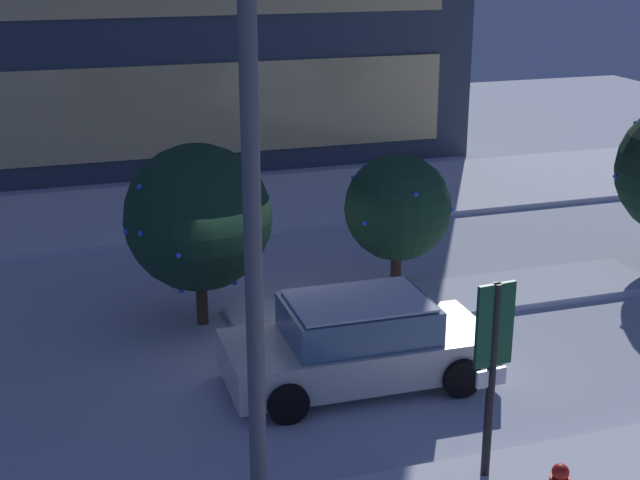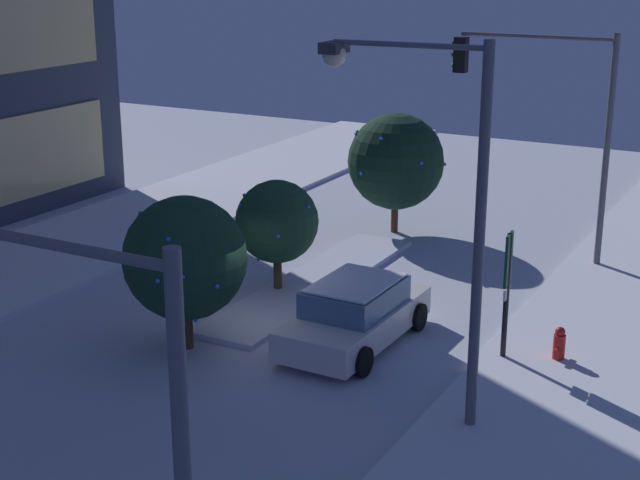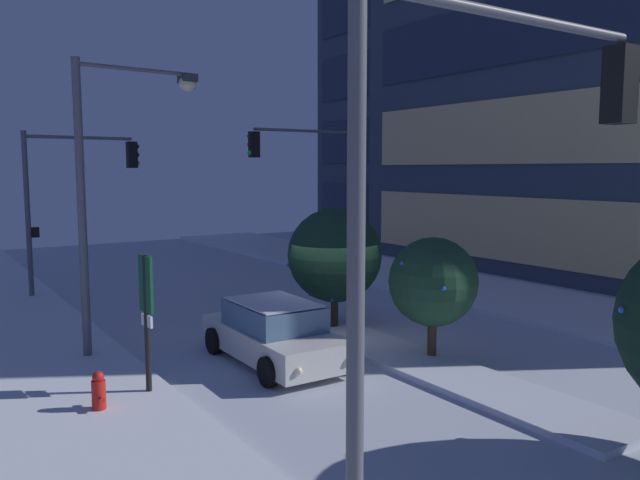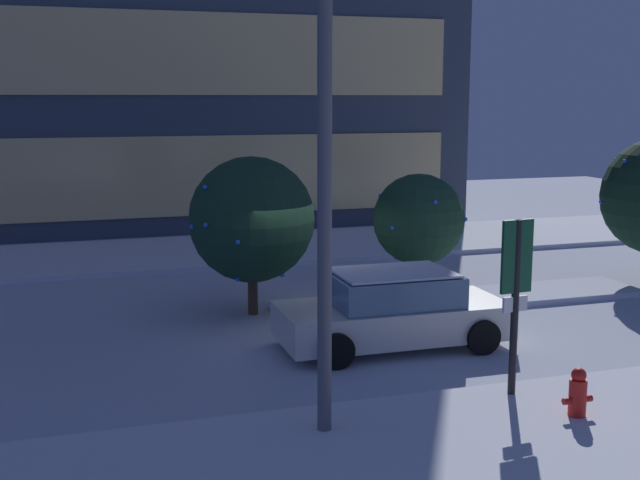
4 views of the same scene
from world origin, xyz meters
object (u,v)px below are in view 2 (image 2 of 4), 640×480
Objects in this scene: traffic_light_corner_near_right at (545,102)px; parking_info_sign at (507,281)px; decorated_tree_left_of_median at (277,222)px; decorated_tree_right_of_median at (185,258)px; fire_hydrant at (559,346)px; car_near at (355,314)px; traffic_light_corner_near_left at (62,394)px; street_lamp_arched at (433,179)px; decorated_tree_median at (396,161)px.

parking_info_sign is (-7.40, -1.47, -2.69)m from traffic_light_corner_near_right.
decorated_tree_right_of_median reaches higher than decorated_tree_left_of_median.
fire_hydrant is 0.30× the size of parking_info_sign.
parking_info_sign reaches higher than car_near.
car_near is at bearing 77.28° from traffic_light_corner_near_right.
decorated_tree_right_of_median is (-10.06, 5.01, -2.42)m from traffic_light_corner_near_right.
decorated_tree_left_of_median is at bearing 83.08° from fire_hydrant.
traffic_light_corner_near_left is 10.75m from decorated_tree_right_of_median.
parking_info_sign is (-0.44, 1.10, 1.44)m from fire_hydrant.
fire_hydrant is (3.76, -1.56, -4.33)m from street_lamp_arched.
traffic_light_corner_near_left is at bearing -150.37° from decorated_tree_right_of_median.
traffic_light_corner_near_right is 8.01m from parking_info_sign.
street_lamp_arched is (-10.73, -1.01, 0.20)m from traffic_light_corner_near_right.
decorated_tree_median is at bearing -3.32° from decorated_tree_left_of_median.
street_lamp_arched is 2.47× the size of parking_info_sign.
traffic_light_corner_near_left is at bearing 78.19° from parking_info_sign.
decorated_tree_right_of_median reaches higher than parking_info_sign.
traffic_light_corner_near_left reaches higher than car_near.
traffic_light_corner_near_right reaches higher than decorated_tree_left_of_median.
traffic_light_corner_near_right reaches higher than decorated_tree_right_of_median.
traffic_light_corner_near_left reaches higher than decorated_tree_left_of_median.
traffic_light_corner_near_right is 0.91× the size of street_lamp_arched.
traffic_light_corner_near_left is at bearing -158.17° from decorated_tree_left_of_median.
traffic_light_corner_near_right is at bearing -40.05° from decorated_tree_left_of_median.
street_lamp_arched is 6.60m from decorated_tree_right_of_median.
decorated_tree_right_of_median reaches higher than fire_hydrant.
fire_hydrant is 7.85m from decorated_tree_left_of_median.
street_lamp_arched is 5.94m from fire_hydrant.
street_lamp_arched is at bearing 95.39° from traffic_light_corner_near_right.
street_lamp_arched is 1.90× the size of decorated_tree_median.
car_near is at bearing -57.78° from decorated_tree_right_of_median.
street_lamp_arched reaches higher than decorated_tree_median.
traffic_light_corner_near_right is 8.50m from fire_hydrant.
traffic_light_corner_near_right is (8.06, -1.82, 3.84)m from car_near.
car_near is at bearing 5.44° from parking_info_sign.
traffic_light_corner_near_right is 5.24m from decorated_tree_median.
traffic_light_corner_near_left is 20.45m from decorated_tree_median.
street_lamp_arched is at bearing -95.30° from traffic_light_corner_near_left.
decorated_tree_right_of_median is (-3.10, 7.57, 1.71)m from fire_hydrant.
decorated_tree_median reaches higher than decorated_tree_left_of_median.
decorated_tree_left_of_median is at bearing 49.95° from traffic_light_corner_near_right.
decorated_tree_left_of_median reaches higher than car_near.
fire_hydrant is 0.23× the size of decorated_tree_median.
car_near is at bearing -79.68° from traffic_light_corner_near_left.
fire_hydrant is at bearing -135.86° from decorated_tree_median.
fire_hydrant is 1.87m from parking_info_sign.
fire_hydrant is at bearing -96.92° from decorated_tree_left_of_median.
decorated_tree_left_of_median is (-6.56, 0.38, -0.35)m from decorated_tree_median.
decorated_tree_left_of_median is (13.22, 5.29, -2.15)m from traffic_light_corner_near_left.
decorated_tree_median is (7.48, 7.26, 1.86)m from fire_hydrant.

